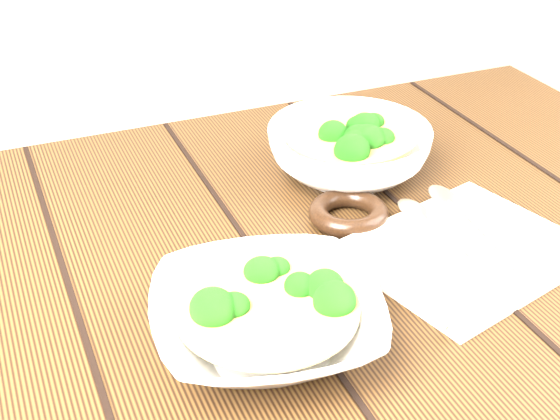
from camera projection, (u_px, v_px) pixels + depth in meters
name	position (u px, v px, depth m)	size (l,w,h in m)	color
table	(282.00, 348.00, 0.90)	(1.20, 0.80, 0.75)	#382410
soup_bowl_front	(267.00, 319.00, 0.72)	(0.25, 0.25, 0.06)	silver
soup_bowl_back	(349.00, 149.00, 1.00)	(0.23, 0.23, 0.08)	silver
trivet	(348.00, 213.00, 0.91)	(0.09, 0.09, 0.02)	black
napkin	(466.00, 252.00, 0.85)	(0.23, 0.19, 0.01)	beige
spoon_left	(432.00, 226.00, 0.88)	(0.03, 0.19, 0.01)	#ABA696
spoon_right	(458.00, 212.00, 0.90)	(0.04, 0.19, 0.01)	#ABA696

